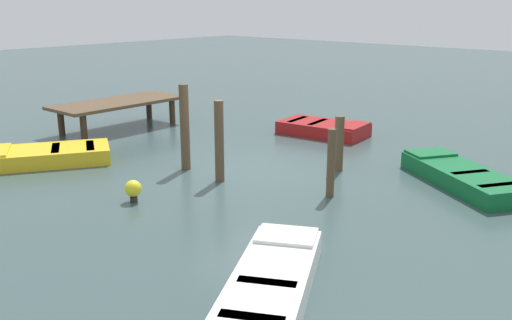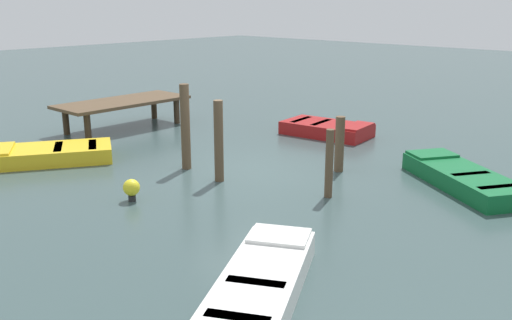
# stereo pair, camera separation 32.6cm
# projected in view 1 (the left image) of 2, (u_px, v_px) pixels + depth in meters

# --- Properties ---
(ground_plane) EXTENTS (80.00, 80.00, 0.00)m
(ground_plane) POSITION_uv_depth(u_px,v_px,m) (256.00, 174.00, 13.95)
(ground_plane) COLOR #384C4C
(dock_segment) EXTENTS (4.37, 1.85, 0.95)m
(dock_segment) POSITION_uv_depth(u_px,v_px,m) (118.00, 105.00, 18.51)
(dock_segment) COLOR brown
(dock_segment) RESTS_ON ground_plane
(rowboat_yellow) EXTENTS (3.48, 2.90, 0.46)m
(rowboat_yellow) POSITION_uv_depth(u_px,v_px,m) (45.00, 155.00, 14.79)
(rowboat_yellow) COLOR gold
(rowboat_yellow) RESTS_ON ground_plane
(rowboat_red) EXTENTS (1.77, 2.86, 0.46)m
(rowboat_red) POSITION_uv_depth(u_px,v_px,m) (324.00, 128.00, 17.89)
(rowboat_red) COLOR maroon
(rowboat_red) RESTS_ON ground_plane
(rowboat_white) EXTENTS (3.44, 2.54, 0.46)m
(rowboat_white) POSITION_uv_depth(u_px,v_px,m) (271.00, 284.00, 8.09)
(rowboat_white) COLOR silver
(rowboat_white) RESTS_ON ground_plane
(rowboat_green) EXTENTS (2.86, 3.54, 0.46)m
(rowboat_green) POSITION_uv_depth(u_px,v_px,m) (461.00, 176.00, 13.05)
(rowboat_green) COLOR #0F602D
(rowboat_green) RESTS_ON ground_plane
(mooring_piling_mid_left) EXTENTS (0.17, 0.17, 1.51)m
(mooring_piling_mid_left) POSITION_uv_depth(u_px,v_px,m) (331.00, 163.00, 12.14)
(mooring_piling_mid_left) COLOR brown
(mooring_piling_mid_left) RESTS_ON ground_plane
(mooring_piling_center) EXTENTS (0.23, 0.23, 1.39)m
(mooring_piling_center) POSITION_uv_depth(u_px,v_px,m) (339.00, 144.00, 14.01)
(mooring_piling_center) COLOR brown
(mooring_piling_center) RESTS_ON ground_plane
(mooring_piling_mid_right) EXTENTS (0.24, 0.24, 2.16)m
(mooring_piling_mid_right) POSITION_uv_depth(u_px,v_px,m) (185.00, 127.00, 14.04)
(mooring_piling_mid_right) COLOR brown
(mooring_piling_mid_right) RESTS_ON ground_plane
(mooring_piling_near_right) EXTENTS (0.22, 0.22, 1.93)m
(mooring_piling_near_right) POSITION_uv_depth(u_px,v_px,m) (219.00, 142.00, 13.11)
(mooring_piling_near_right) COLOR brown
(mooring_piling_near_right) RESTS_ON ground_plane
(marker_buoy) EXTENTS (0.36, 0.36, 0.48)m
(marker_buoy) POSITION_uv_depth(u_px,v_px,m) (133.00, 189.00, 11.93)
(marker_buoy) COLOR #262626
(marker_buoy) RESTS_ON ground_plane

